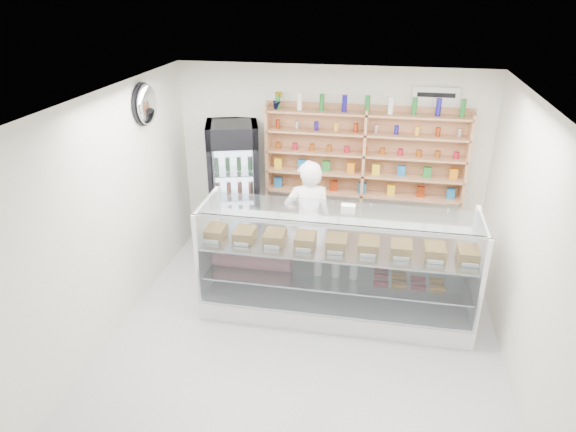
# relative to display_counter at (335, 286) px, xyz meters

# --- Properties ---
(room) EXTENTS (5.00, 5.00, 5.00)m
(room) POSITION_rel_display_counter_xyz_m (-0.30, -0.75, 1.02)
(room) COLOR #A7A7AC
(room) RESTS_ON ground
(display_counter) EXTENTS (3.28, 0.98, 1.43)m
(display_counter) POSITION_rel_display_counter_xyz_m (0.00, 0.00, 0.00)
(display_counter) COLOR white
(display_counter) RESTS_ON floor
(shop_worker) EXTENTS (0.72, 0.56, 1.75)m
(shop_worker) POSITION_rel_display_counter_xyz_m (-0.47, 0.74, 0.49)
(shop_worker) COLOR white
(shop_worker) RESTS_ON floor
(drinks_cooler) EXTENTS (0.89, 0.88, 2.02)m
(drinks_cooler) POSITION_rel_display_counter_xyz_m (-1.68, 1.39, 0.63)
(drinks_cooler) COLOR black
(drinks_cooler) RESTS_ON floor
(wall_shelving) EXTENTS (2.84, 0.28, 1.33)m
(wall_shelving) POSITION_rel_display_counter_xyz_m (0.20, 1.59, 1.21)
(wall_shelving) COLOR tan
(wall_shelving) RESTS_ON back_wall
(potted_plant) EXTENTS (0.15, 0.12, 0.26)m
(potted_plant) POSITION_rel_display_counter_xyz_m (-1.05, 1.59, 1.94)
(potted_plant) COLOR #1E6626
(potted_plant) RESTS_ON wall_shelving
(security_mirror) EXTENTS (0.15, 0.50, 0.50)m
(security_mirror) POSITION_rel_display_counter_xyz_m (-2.47, 0.45, 2.07)
(security_mirror) COLOR silver
(security_mirror) RESTS_ON left_wall
(wall_sign) EXTENTS (0.62, 0.03, 0.20)m
(wall_sign) POSITION_rel_display_counter_xyz_m (1.10, 1.72, 2.07)
(wall_sign) COLOR white
(wall_sign) RESTS_ON back_wall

